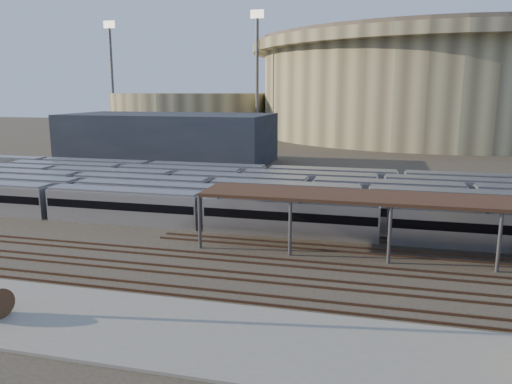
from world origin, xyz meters
name	(u,v)px	position (x,y,z in m)	size (l,w,h in m)	color
ground	(281,259)	(0.00, 0.00, 0.00)	(420.00, 420.00, 0.00)	#383026
apron	(152,329)	(-5.00, -15.00, 0.10)	(50.00, 9.00, 0.20)	gray
subway_trains	(319,197)	(0.97, 18.50, 1.80)	(129.96, 23.90, 3.60)	silver
empty_tracks	(268,278)	(0.00, -5.00, 0.09)	(170.00, 9.62, 0.18)	#4C3323
stadium	(437,86)	(25.00, 140.00, 16.47)	(124.00, 124.00, 32.50)	tan
secondary_arena	(190,113)	(-60.00, 130.00, 7.00)	(56.00, 56.00, 14.00)	tan
service_building	(169,138)	(-35.00, 55.00, 5.00)	(42.00, 20.00, 10.00)	#1E232D
floodlight_0	(257,71)	(-30.00, 110.00, 20.65)	(4.00, 1.00, 38.40)	#505054
floodlight_1	(112,74)	(-85.00, 120.00, 20.65)	(4.00, 1.00, 38.40)	#505054
floodlight_3	(338,76)	(-10.00, 160.00, 20.65)	(4.00, 1.00, 38.40)	#505054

